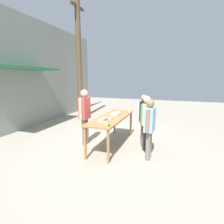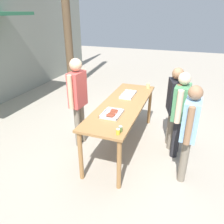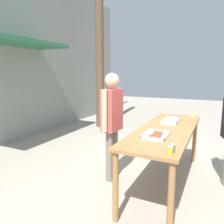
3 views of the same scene
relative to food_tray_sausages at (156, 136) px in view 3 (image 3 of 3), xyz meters
The scene contains 9 objects.
ground_plane 1.05m from the food_tray_sausages, ahead, with size 24.00×24.00×0.00m, color #A39989.
serving_table 0.52m from the food_tray_sausages, ahead, with size 2.39×0.75×0.90m.
food_tray_sausages is the anchor object (origin of this frame).
food_tray_buns 0.97m from the food_tray_sausages, ahead, with size 0.48×0.24×0.06m.
condiment_jar_mustard 0.63m from the food_tray_sausages, 152.41° to the right, with size 0.06×0.06×0.09m.
condiment_jar_ketchup 0.57m from the food_tray_sausages, 147.82° to the right, with size 0.06×0.06×0.09m.
beer_cup 1.59m from the food_tray_sausages, 10.22° to the right, with size 0.08×0.08×0.10m.
person_server_behind_table 0.85m from the food_tray_sausages, 69.17° to the left, with size 0.54×0.22×1.72m.
utility_pole 4.84m from the food_tray_sausages, 38.90° to the left, with size 1.10×0.25×6.01m.
Camera 3 is at (-3.22, -0.67, 1.71)m, focal length 35.00 mm.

